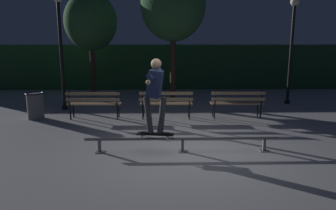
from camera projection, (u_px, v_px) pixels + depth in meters
ground_plane at (182, 152)px, 6.49m from camera, size 90.00×90.00×0.00m
hedge_backdrop at (169, 66)px, 15.76m from camera, size 24.00×1.20×2.22m
grind_rail at (182, 141)px, 6.44m from camera, size 4.10×0.18×0.31m
skateboard at (155, 134)px, 6.40m from camera, size 0.80×0.33×0.09m
skateboarder at (155, 90)px, 6.22m from camera, size 0.63×1.39×1.56m
park_bench_leftmost at (94, 102)px, 9.21m from camera, size 1.61×0.44×0.88m
park_bench_left_center at (166, 101)px, 9.26m from camera, size 1.61×0.44×0.88m
park_bench_right_center at (237, 101)px, 9.32m from camera, size 1.61×0.44×0.88m
tree_behind_benches at (173, 6)px, 11.29m from camera, size 2.41×2.41×4.98m
tree_far_left at (91, 22)px, 13.01m from camera, size 2.22×2.22×4.40m
lamp_post_right at (292, 37)px, 11.27m from camera, size 0.32×0.32×3.90m
lamp_post_left at (60, 37)px, 10.20m from camera, size 0.32×0.32×3.90m
trash_can at (35, 105)px, 9.28m from camera, size 0.52×0.52×0.80m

